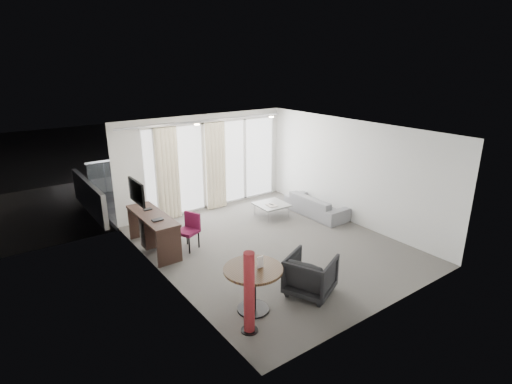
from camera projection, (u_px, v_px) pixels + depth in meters
floor at (272, 245)px, 8.96m from camera, size 5.00×6.00×0.00m
ceiling at (273, 130)px, 8.14m from camera, size 5.00×6.00×0.00m
wall_left at (163, 216)px, 7.16m from camera, size 0.00×6.00×2.60m
wall_right at (351, 172)px, 9.94m from camera, size 0.00×6.00×2.60m
wall_front at (390, 239)px, 6.24m from camera, size 5.00×0.00×2.60m
window_panel at (214, 165)px, 11.04m from camera, size 4.00×0.02×2.38m
window_frame at (215, 165)px, 11.03m from camera, size 4.10×0.06×2.44m
curtain_left at (168, 174)px, 10.11m from camera, size 0.60×0.20×2.38m
curtain_right at (216, 166)px, 10.89m from camera, size 0.60×0.20×2.38m
curtain_track at (206, 121)px, 10.36m from camera, size 4.80×0.04×0.04m
downlight_a at (197, 125)px, 8.87m from camera, size 0.12×0.12×0.02m
downlight_b at (271, 117)px, 10.04m from camera, size 0.12×0.12×0.02m
desk at (153, 232)px, 8.64m from camera, size 0.55×1.75×0.82m
tv at (136, 192)px, 8.29m from camera, size 0.05×0.80×0.50m
desk_chair at (188, 232)px, 8.68m from camera, size 0.57×0.55×0.80m
round_table at (253, 289)px, 6.54m from camera, size 1.10×1.10×0.78m
menu_card at (260, 271)px, 6.45m from camera, size 0.11×0.02×0.20m
red_lamp at (249, 293)px, 5.93m from camera, size 0.34×0.34×1.34m
tub_armchair at (310, 275)px, 7.03m from camera, size 1.05×1.04×0.73m
coffee_table at (271, 210)px, 10.56m from camera, size 0.82×0.82×0.35m
remote at (271, 205)px, 10.42m from camera, size 0.08×0.18×0.02m
magazine at (272, 205)px, 10.37m from camera, size 0.23×0.28×0.01m
sofa at (316, 205)px, 10.66m from camera, size 0.72×1.83×0.54m
terrace_slab at (192, 193)px, 12.61m from camera, size 5.60×3.00×0.12m
rattan_chair_a at (220, 173)px, 13.12m from camera, size 0.72×0.72×0.82m
rattan_chair_b at (233, 169)px, 13.59m from camera, size 0.76×0.76×0.84m
rattan_table at (215, 177)px, 13.17m from camera, size 0.71×0.71×0.54m
balustrade at (171, 167)px, 13.55m from camera, size 5.50×0.06×1.05m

